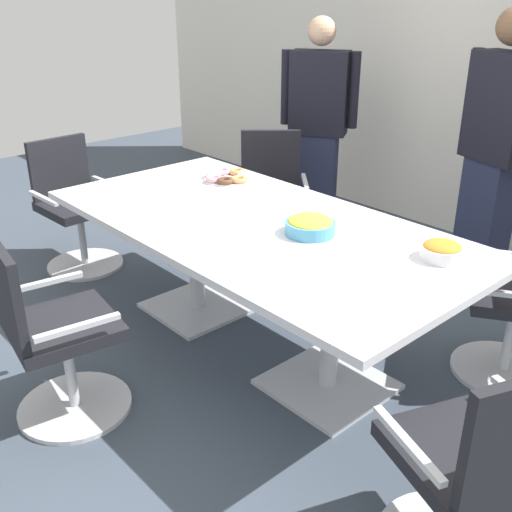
{
  "coord_description": "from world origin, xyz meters",
  "views": [
    {
      "loc": [
        2.21,
        -1.99,
        1.9
      ],
      "look_at": [
        0.0,
        0.0,
        0.55
      ],
      "focal_mm": 42.6,
      "sensor_mm": 36.0,
      "label": 1
    }
  ],
  "objects_px": {
    "person_standing_1": "(496,148)",
    "snack_bowl_chips_orange": "(442,250)",
    "office_chair_4": "(75,212)",
    "office_chair_0": "(53,340)",
    "conference_table": "(256,243)",
    "snack_bowl_chips_yellow": "(310,225)",
    "person_standing_0": "(318,125)",
    "office_chair_3": "(271,202)",
    "donut_platter": "(228,177)",
    "office_chair_1": "(475,477)"
  },
  "relations": [
    {
      "from": "office_chair_4",
      "to": "person_standing_1",
      "type": "bearing_deg",
      "value": 130.67
    },
    {
      "from": "office_chair_0",
      "to": "person_standing_0",
      "type": "bearing_deg",
      "value": 116.39
    },
    {
      "from": "office_chair_1",
      "to": "office_chair_3",
      "type": "height_order",
      "value": "same"
    },
    {
      "from": "conference_table",
      "to": "donut_platter",
      "type": "height_order",
      "value": "donut_platter"
    },
    {
      "from": "snack_bowl_chips_yellow",
      "to": "person_standing_0",
      "type": "bearing_deg",
      "value": 131.72
    },
    {
      "from": "person_standing_0",
      "to": "snack_bowl_chips_orange",
      "type": "bearing_deg",
      "value": 115.1
    },
    {
      "from": "office_chair_0",
      "to": "person_standing_1",
      "type": "relative_size",
      "value": 0.51
    },
    {
      "from": "office_chair_0",
      "to": "person_standing_1",
      "type": "bearing_deg",
      "value": 87.35
    },
    {
      "from": "office_chair_4",
      "to": "person_standing_1",
      "type": "xyz_separation_m",
      "value": [
        2.06,
        1.95,
        0.52
      ]
    },
    {
      "from": "office_chair_4",
      "to": "snack_bowl_chips_orange",
      "type": "height_order",
      "value": "office_chair_4"
    },
    {
      "from": "office_chair_3",
      "to": "donut_platter",
      "type": "distance_m",
      "value": 0.72
    },
    {
      "from": "office_chair_4",
      "to": "person_standing_1",
      "type": "height_order",
      "value": "person_standing_1"
    },
    {
      "from": "conference_table",
      "to": "snack_bowl_chips_orange",
      "type": "distance_m",
      "value": 0.98
    },
    {
      "from": "conference_table",
      "to": "snack_bowl_chips_yellow",
      "type": "xyz_separation_m",
      "value": [
        0.31,
        0.08,
        0.17
      ]
    },
    {
      "from": "office_chair_1",
      "to": "conference_table",
      "type": "bearing_deg",
      "value": 95.77
    },
    {
      "from": "office_chair_0",
      "to": "office_chair_1",
      "type": "bearing_deg",
      "value": 29.53
    },
    {
      "from": "office_chair_4",
      "to": "snack_bowl_chips_yellow",
      "type": "xyz_separation_m",
      "value": [
        1.97,
        0.32,
        0.39
      ]
    },
    {
      "from": "office_chair_0",
      "to": "snack_bowl_chips_yellow",
      "type": "xyz_separation_m",
      "value": [
        0.47,
        1.18,
        0.39
      ]
    },
    {
      "from": "person_standing_1",
      "to": "office_chair_0",
      "type": "bearing_deg",
      "value": 95.48
    },
    {
      "from": "office_chair_4",
      "to": "donut_platter",
      "type": "height_order",
      "value": "office_chair_4"
    },
    {
      "from": "snack_bowl_chips_yellow",
      "to": "donut_platter",
      "type": "relative_size",
      "value": 0.8
    },
    {
      "from": "office_chair_4",
      "to": "conference_table",
      "type": "bearing_deg",
      "value": 95.22
    },
    {
      "from": "office_chair_3",
      "to": "office_chair_1",
      "type": "bearing_deg",
      "value": 102.43
    },
    {
      "from": "office_chair_4",
      "to": "snack_bowl_chips_orange",
      "type": "relative_size",
      "value": 4.7
    },
    {
      "from": "person_standing_1",
      "to": "donut_platter",
      "type": "bearing_deg",
      "value": 68.78
    },
    {
      "from": "office_chair_1",
      "to": "person_standing_0",
      "type": "bearing_deg",
      "value": 73.42
    },
    {
      "from": "office_chair_3",
      "to": "person_standing_0",
      "type": "relative_size",
      "value": 0.54
    },
    {
      "from": "person_standing_1",
      "to": "snack_bowl_chips_orange",
      "type": "height_order",
      "value": "person_standing_1"
    },
    {
      "from": "person_standing_1",
      "to": "snack_bowl_chips_orange",
      "type": "xyz_separation_m",
      "value": [
        0.52,
        -1.41,
        -0.13
      ]
    },
    {
      "from": "office_chair_0",
      "to": "snack_bowl_chips_orange",
      "type": "bearing_deg",
      "value": 61.13
    },
    {
      "from": "office_chair_4",
      "to": "snack_bowl_chips_yellow",
      "type": "height_order",
      "value": "office_chair_4"
    },
    {
      "from": "office_chair_1",
      "to": "person_standing_1",
      "type": "height_order",
      "value": "person_standing_1"
    },
    {
      "from": "office_chair_0",
      "to": "office_chair_3",
      "type": "bearing_deg",
      "value": 117.99
    },
    {
      "from": "person_standing_0",
      "to": "office_chair_4",
      "type": "bearing_deg",
      "value": 39.02
    },
    {
      "from": "conference_table",
      "to": "person_standing_0",
      "type": "height_order",
      "value": "person_standing_0"
    },
    {
      "from": "office_chair_1",
      "to": "office_chair_3",
      "type": "relative_size",
      "value": 1.0
    },
    {
      "from": "conference_table",
      "to": "person_standing_1",
      "type": "relative_size",
      "value": 1.35
    },
    {
      "from": "donut_platter",
      "to": "snack_bowl_chips_yellow",
      "type": "bearing_deg",
      "value": -15.67
    },
    {
      "from": "snack_bowl_chips_orange",
      "to": "conference_table",
      "type": "bearing_deg",
      "value": -161.4
    },
    {
      "from": "office_chair_1",
      "to": "donut_platter",
      "type": "distance_m",
      "value": 2.39
    },
    {
      "from": "office_chair_3",
      "to": "person_standing_1",
      "type": "height_order",
      "value": "person_standing_1"
    },
    {
      "from": "office_chair_3",
      "to": "person_standing_0",
      "type": "distance_m",
      "value": 0.8
    },
    {
      "from": "office_chair_3",
      "to": "snack_bowl_chips_orange",
      "type": "height_order",
      "value": "office_chair_3"
    },
    {
      "from": "conference_table",
      "to": "person_standing_1",
      "type": "distance_m",
      "value": 1.78
    },
    {
      "from": "office_chair_4",
      "to": "snack_bowl_chips_yellow",
      "type": "distance_m",
      "value": 2.04
    },
    {
      "from": "office_chair_0",
      "to": "office_chair_1",
      "type": "xyz_separation_m",
      "value": [
        1.73,
        0.66,
        0.0
      ]
    },
    {
      "from": "person_standing_0",
      "to": "office_chair_0",
      "type": "bearing_deg",
      "value": 76.28
    },
    {
      "from": "office_chair_1",
      "to": "donut_platter",
      "type": "bearing_deg",
      "value": 91.73
    },
    {
      "from": "office_chair_3",
      "to": "person_standing_1",
      "type": "distance_m",
      "value": 1.58
    },
    {
      "from": "office_chair_0",
      "to": "office_chair_3",
      "type": "distance_m",
      "value": 2.16
    }
  ]
}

